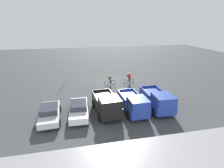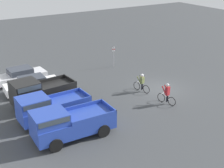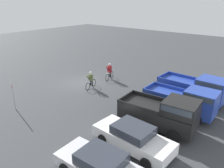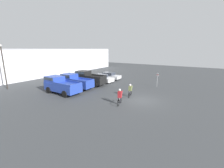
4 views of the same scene
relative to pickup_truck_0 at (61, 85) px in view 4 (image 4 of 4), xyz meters
The scene contains 11 objects.
ground_plane 10.78m from the pickup_truck_0, 73.29° to the right, with size 80.00×80.00×0.00m, color #383A3D.
warehouse_building 19.16m from the pickup_truck_0, 80.70° to the left, with size 51.64×14.18×5.86m.
pickup_truck_0 is the anchor object (origin of this frame).
pickup_truck_1 2.79m from the pickup_truck_0, ahead, with size 2.22×5.14×2.11m.
pickup_truck_2 5.56m from the pickup_truck_0, ahead, with size 2.59×5.03×2.26m.
sedan_0 8.41m from the pickup_truck_0, ahead, with size 2.09×4.74×1.41m.
sedan_1 11.20m from the pickup_truck_0, ahead, with size 2.19×4.71×1.38m.
cyclist_0 9.29m from the pickup_truck_0, 67.70° to the right, with size 1.77×0.56×1.65m.
cyclist_1 8.84m from the pickup_truck_0, 86.67° to the right, with size 1.73×0.55×1.76m.
fire_lane_sign 14.33m from the pickup_truck_0, 44.05° to the right, with size 0.10×0.30×2.25m.
lamppost 9.21m from the pickup_truck_0, 109.73° to the left, with size 0.36×0.36×6.43m.
Camera 4 is at (-15.76, -6.02, 5.81)m, focal length 24.00 mm.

